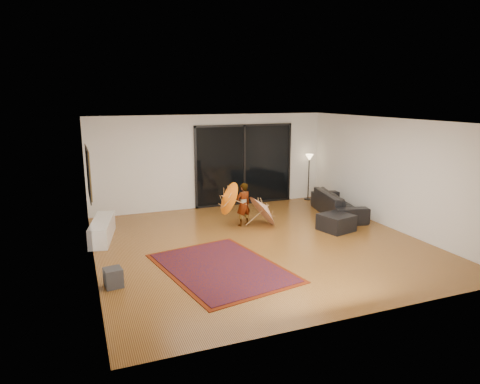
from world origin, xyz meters
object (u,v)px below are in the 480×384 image
media_console (102,230)px  ottoman (336,222)px  sofa (338,204)px  child (243,204)px

media_console → ottoman: 5.54m
media_console → ottoman: (5.36, -1.40, -0.02)m
media_console → ottoman: size_ratio=2.30×
media_console → sofa: 6.20m
child → ottoman: bearing=135.7°
sofa → ottoman: 1.46m
media_console → child: bearing=7.9°
media_console → ottoman: media_console is taller
media_console → sofa: bearing=9.2°
ottoman → child: (-1.96, 1.20, 0.35)m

